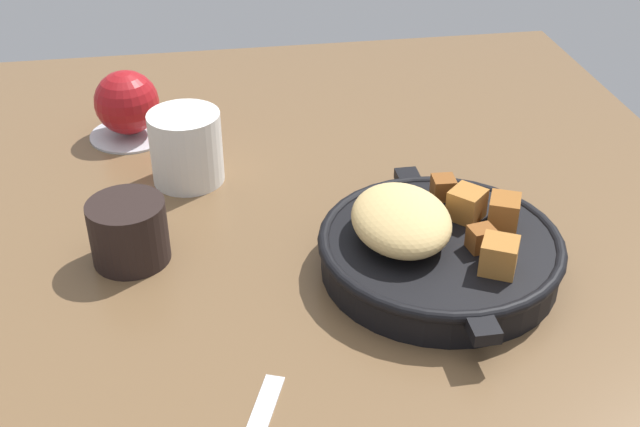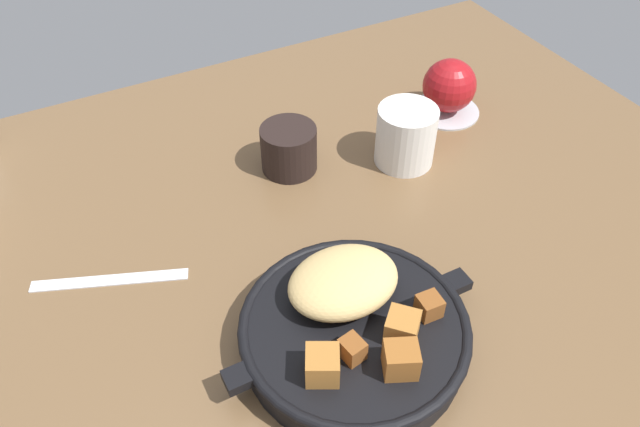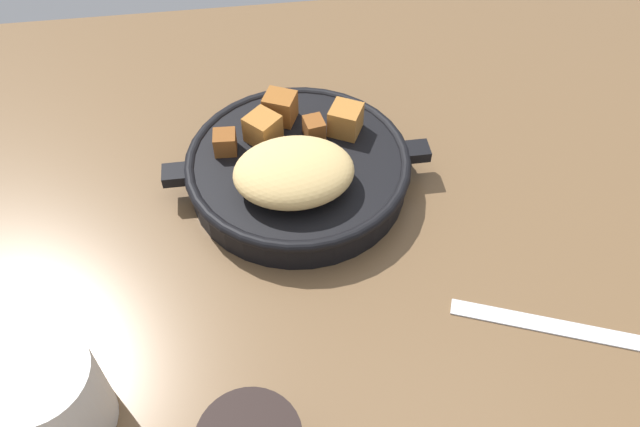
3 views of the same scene
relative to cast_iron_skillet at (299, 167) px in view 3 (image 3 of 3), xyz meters
The scene contains 4 objects.
ground_plane 13.13cm from the cast_iron_skillet, 71.65° to the left, with size 115.05×95.96×2.40cm, color brown.
cast_iron_skillet is the anchor object (origin of this frame).
butter_knife 28.76cm from the cast_iron_skillet, 135.56° to the left, with size 17.68×1.60×0.36cm, color silver.
ceramic_mug_white 31.47cm from the cast_iron_skillet, 47.17° to the left, with size 8.13×8.13×8.33cm, color silver.
Camera 3 is at (0.18, 34.15, 49.81)cm, focal length 35.56 mm.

